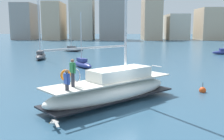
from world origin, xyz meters
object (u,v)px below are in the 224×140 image
moored_sloop_far (73,49)px  moored_catamaran (41,55)px  seagull (55,123)px  moored_cutter_right (223,52)px  mooring_buoy (203,90)px  moored_sloop_near (83,63)px  main_sailboat (113,89)px

moored_sloop_far → moored_catamaran: (-2.88, -12.82, 0.12)m
moored_sloop_far → seagull: size_ratio=6.67×
moored_catamaran → moored_cutter_right: 32.22m
moored_cutter_right → mooring_buoy: moored_cutter_right is taller
moored_cutter_right → moored_catamaran: bearing=-166.1°
moored_catamaran → mooring_buoy: (18.02, -20.86, -0.47)m
moored_sloop_near → moored_catamaran: (-7.55, 8.60, 0.12)m
moored_sloop_far → moored_cutter_right: size_ratio=0.99×
seagull → moored_cutter_right: bearing=57.7°
moored_sloop_near → moored_sloop_far: size_ratio=0.98×
mooring_buoy → moored_sloop_near: bearing=130.5°
main_sailboat → moored_cutter_right: (19.94, 31.33, -0.42)m
moored_sloop_near → moored_catamaran: bearing=131.3°
moored_catamaran → seagull: 29.35m
main_sailboat → mooring_buoy: size_ratio=15.61×
main_sailboat → moored_cutter_right: main_sailboat is taller
mooring_buoy → moored_sloop_far: bearing=114.2°
moored_catamaran → moored_cutter_right: (31.27, 7.76, -0.13)m
main_sailboat → moored_sloop_far: (-8.45, 36.39, -0.41)m
moored_sloop_near → moored_cutter_right: 28.81m
moored_sloop_near → seagull: bearing=-86.8°
moored_sloop_far → seagull: moored_sloop_far is taller
moored_sloop_near → moored_catamaran: 11.44m
moored_sloop_near → moored_catamaran: moored_catamaran is taller
moored_sloop_near → mooring_buoy: (10.47, -12.27, -0.34)m
moored_catamaran → moored_cutter_right: bearing=13.9°
moored_catamaran → mooring_buoy: bearing=-49.2°
moored_cutter_right → mooring_buoy: bearing=-114.8°
main_sailboat → moored_catamaran: 26.16m
mooring_buoy → main_sailboat: bearing=-157.9°
main_sailboat → mooring_buoy: main_sailboat is taller
moored_cutter_right → moored_sloop_near: bearing=-145.4°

